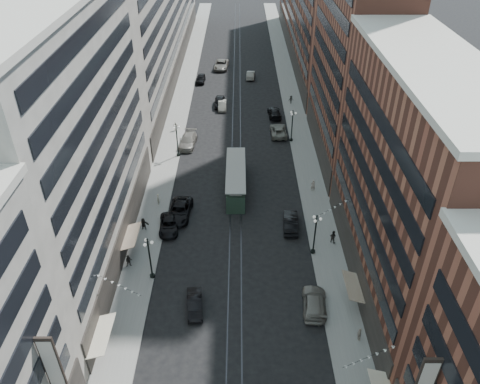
{
  "coord_description": "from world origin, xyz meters",
  "views": [
    {
      "loc": [
        0.47,
        -9.65,
        37.35
      ],
      "look_at": [
        0.57,
        37.61,
        5.0
      ],
      "focal_mm": 35.0,
      "sensor_mm": 36.0,
      "label": 1
    }
  ],
  "objects_px": {
    "lamppost_sw_mid": "(177,139)",
    "lamppost_se_far": "(315,233)",
    "car_12": "(274,113)",
    "car_8": "(188,141)",
    "car_14": "(251,75)",
    "pedestrian_6": "(176,126)",
    "car_7": "(180,211)",
    "car_5": "(195,304)",
    "pedestrian_2": "(129,261)",
    "pedestrian_8": "(313,185)",
    "pedestrian_extra_0": "(158,199)",
    "pedestrian_7": "(333,236)",
    "lamppost_sw_far": "(150,257)",
    "pedestrian_5": "(143,224)",
    "lamppost_se_mid": "(292,125)",
    "car_11": "(278,131)",
    "pedestrian_9": "(291,100)",
    "car_extra_1": "(316,302)",
    "streetcar": "(236,180)",
    "car_10": "(291,222)",
    "pedestrian_4": "(359,334)",
    "car_extra_2": "(221,65)",
    "car_9": "(201,79)",
    "car_2": "(169,225)",
    "car_4": "(313,303)",
    "car_13": "(220,102)"
  },
  "relations": [
    {
      "from": "lamppost_se_mid",
      "to": "car_7",
      "type": "bearing_deg",
      "value": -128.66
    },
    {
      "from": "lamppost_se_far",
      "to": "car_7",
      "type": "relative_size",
      "value": 0.91
    },
    {
      "from": "lamppost_sw_far",
      "to": "car_2",
      "type": "distance_m",
      "value": 8.93
    },
    {
      "from": "pedestrian_extra_0",
      "to": "pedestrian_6",
      "type": "bearing_deg",
      "value": 168.1
    },
    {
      "from": "car_8",
      "to": "pedestrian_5",
      "type": "bearing_deg",
      "value": -94.29
    },
    {
      "from": "pedestrian_4",
      "to": "pedestrian_8",
      "type": "bearing_deg",
      "value": 7.76
    },
    {
      "from": "car_8",
      "to": "car_12",
      "type": "bearing_deg",
      "value": 41.37
    },
    {
      "from": "pedestrian_9",
      "to": "pedestrian_2",
      "type": "bearing_deg",
      "value": -131.62
    },
    {
      "from": "pedestrian_4",
      "to": "pedestrian_5",
      "type": "bearing_deg",
      "value": 59.43
    },
    {
      "from": "pedestrian_2",
      "to": "car_7",
      "type": "relative_size",
      "value": 0.26
    },
    {
      "from": "car_extra_1",
      "to": "streetcar",
      "type": "bearing_deg",
      "value": -63.7
    },
    {
      "from": "car_9",
      "to": "car_13",
      "type": "distance_m",
      "value": 13.3
    },
    {
      "from": "car_9",
      "to": "car_14",
      "type": "relative_size",
      "value": 0.97
    },
    {
      "from": "car_7",
      "to": "car_2",
      "type": "bearing_deg",
      "value": -106.6
    },
    {
      "from": "car_12",
      "to": "pedestrian_9",
      "type": "relative_size",
      "value": 3.45
    },
    {
      "from": "car_12",
      "to": "car_8",
      "type": "bearing_deg",
      "value": 32.92
    },
    {
      "from": "pedestrian_4",
      "to": "pedestrian_5",
      "type": "xyz_separation_m",
      "value": [
        -23.51,
        16.99,
        0.05
      ]
    },
    {
      "from": "car_4",
      "to": "car_14",
      "type": "height_order",
      "value": "car_4"
    },
    {
      "from": "pedestrian_4",
      "to": "car_11",
      "type": "height_order",
      "value": "pedestrian_4"
    },
    {
      "from": "car_5",
      "to": "pedestrian_9",
      "type": "distance_m",
      "value": 53.9
    },
    {
      "from": "car_5",
      "to": "pedestrian_6",
      "type": "height_order",
      "value": "pedestrian_6"
    },
    {
      "from": "lamppost_sw_far",
      "to": "pedestrian_5",
      "type": "xyz_separation_m",
      "value": [
        -2.36,
        8.47,
        -2.13
      ]
    },
    {
      "from": "pedestrian_2",
      "to": "car_13",
      "type": "xyz_separation_m",
      "value": [
        8.83,
        44.7,
        -0.08
      ]
    },
    {
      "from": "car_14",
      "to": "pedestrian_6",
      "type": "distance_m",
      "value": 28.77
    },
    {
      "from": "car_5",
      "to": "pedestrian_2",
      "type": "distance_m",
      "value": 10.13
    },
    {
      "from": "lamppost_sw_mid",
      "to": "lamppost_se_far",
      "type": "distance_m",
      "value": 29.45
    },
    {
      "from": "lamppost_sw_mid",
      "to": "car_11",
      "type": "bearing_deg",
      "value": 24.33
    },
    {
      "from": "lamppost_sw_far",
      "to": "pedestrian_2",
      "type": "distance_m",
      "value": 3.98
    },
    {
      "from": "car_12",
      "to": "pedestrian_5",
      "type": "distance_m",
      "value": 38.0
    },
    {
      "from": "lamppost_sw_mid",
      "to": "car_12",
      "type": "distance_m",
      "value": 21.94
    },
    {
      "from": "car_5",
      "to": "streetcar",
      "type": "bearing_deg",
      "value": 73.29
    },
    {
      "from": "lamppost_sw_far",
      "to": "car_11",
      "type": "relative_size",
      "value": 0.96
    },
    {
      "from": "pedestrian_extra_0",
      "to": "car_9",
      "type": "bearing_deg",
      "value": 164.41
    },
    {
      "from": "pedestrian_2",
      "to": "car_10",
      "type": "bearing_deg",
      "value": 2.29
    },
    {
      "from": "pedestrian_5",
      "to": "pedestrian_6",
      "type": "height_order",
      "value": "pedestrian_5"
    },
    {
      "from": "pedestrian_4",
      "to": "pedestrian_extra_0",
      "type": "relative_size",
      "value": 0.9
    },
    {
      "from": "car_5",
      "to": "pedestrian_7",
      "type": "distance_m",
      "value": 19.04
    },
    {
      "from": "car_14",
      "to": "pedestrian_9",
      "type": "bearing_deg",
      "value": 123.03
    },
    {
      "from": "pedestrian_8",
      "to": "lamppost_se_far",
      "type": "bearing_deg",
      "value": 82.94
    },
    {
      "from": "lamppost_sw_mid",
      "to": "car_12",
      "type": "height_order",
      "value": "lamppost_sw_mid"
    },
    {
      "from": "pedestrian_2",
      "to": "pedestrian_9",
      "type": "bearing_deg",
      "value": 45.2
    },
    {
      "from": "pedestrian_6",
      "to": "lamppost_se_far",
      "type": "bearing_deg",
      "value": 117.5
    },
    {
      "from": "car_5",
      "to": "pedestrian_8",
      "type": "distance_m",
      "value": 26.28
    },
    {
      "from": "car_14",
      "to": "pedestrian_extra_0",
      "type": "xyz_separation_m",
      "value": [
        -13.45,
        -47.52,
        0.22
      ]
    },
    {
      "from": "streetcar",
      "to": "pedestrian_4",
      "type": "distance_m",
      "value": 28.81
    },
    {
      "from": "pedestrian_4",
      "to": "lamppost_sw_mid",
      "type": "bearing_deg",
      "value": 36.06
    },
    {
      "from": "car_extra_2",
      "to": "pedestrian_5",
      "type": "bearing_deg",
      "value": -93.11
    },
    {
      "from": "lamppost_sw_mid",
      "to": "car_2",
      "type": "height_order",
      "value": "lamppost_sw_mid"
    },
    {
      "from": "pedestrian_8",
      "to": "streetcar",
      "type": "bearing_deg",
      "value": -3.17
    },
    {
      "from": "car_11",
      "to": "lamppost_sw_far",
      "type": "bearing_deg",
      "value": 63.45
    }
  ]
}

